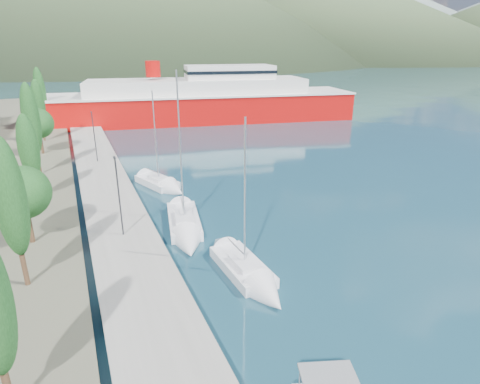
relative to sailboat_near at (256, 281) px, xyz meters
name	(u,v)px	position (x,y,z in m)	size (l,w,h in m)	color
ground	(105,93)	(2.15, 113.50, -0.31)	(1400.00, 1400.00, 0.00)	#193F4F
quay	(109,195)	(-6.85, 19.50, 0.09)	(5.00, 88.00, 0.80)	gray
hills_near	(182,2)	(100.19, 366.00, 48.87)	(1010.00, 520.00, 115.00)	#3B4E2F
tree_row	(32,136)	(-13.17, 25.91, 5.24)	(3.92, 64.29, 10.17)	#47301E
lamp_posts	(120,198)	(-6.85, 8.31, 3.77)	(0.15, 47.21, 6.06)	#2D2D33
sailboat_near	(256,281)	(0.00, 0.00, 0.00)	(2.74, 8.07, 11.45)	silver
sailboat_mid	(186,233)	(-2.12, 8.40, 0.02)	(4.27, 9.80, 13.67)	silver
sailboat_far	(166,186)	(-0.94, 20.00, 0.00)	(4.76, 7.86, 11.01)	silver
ferry	(200,102)	(14.89, 57.01, 3.36)	(62.08, 23.66, 12.07)	#B70B09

